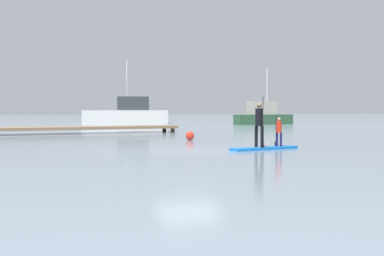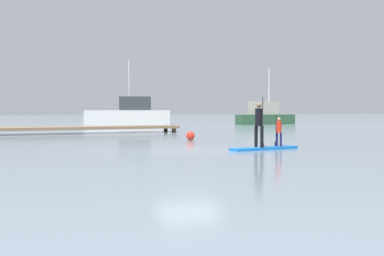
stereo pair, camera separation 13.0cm
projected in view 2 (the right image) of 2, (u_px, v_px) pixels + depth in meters
name	position (u px, v px, depth m)	size (l,w,h in m)	color
ground_plane	(189.00, 150.00, 18.10)	(240.00, 240.00, 0.00)	gray
paddleboard_near	(265.00, 148.00, 18.28)	(3.08, 0.97, 0.10)	blue
paddler_adult	(259.00, 122.00, 18.09)	(0.34, 0.53, 1.95)	black
paddler_child_solo	(279.00, 130.00, 18.63)	(0.23, 0.40, 1.25)	#19194C
fishing_boat_white_large	(130.00, 114.00, 50.75)	(9.45, 5.37, 6.97)	silver
motor_boat_small_navy	(265.00, 115.00, 48.87)	(6.43, 1.50, 5.87)	#2D5638
floating_dock	(76.00, 128.00, 30.36)	(13.53, 2.30, 0.46)	#846B4C
mooring_buoy_near	(190.00, 136.00, 23.90)	(0.44, 0.44, 0.44)	red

